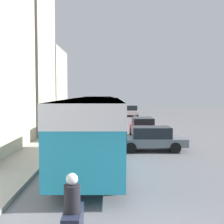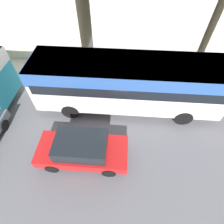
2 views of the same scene
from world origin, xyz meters
name	(u,v)px [view 1 (image 1 of 2)]	position (x,y,z in m)	size (l,w,h in m)	color
building_far_terrace	(10,51)	(-9.44, 20.83, 6.97)	(6.48, 7.35, 13.94)	beige
building_end_row	(38,87)	(-8.93, 29.03, 4.12)	(5.46, 8.00, 8.24)	beige
bus_lead	(92,124)	(-1.68, 7.82, 2.04)	(2.59, 10.10, 3.15)	teal
bus_following	(96,110)	(-2.02, 19.69, 2.00)	(2.60, 10.25, 3.07)	silver
bus_third_in_line	(104,106)	(-1.65, 32.22, 1.87)	(2.59, 9.39, 2.85)	red
motorcycle_behind_lead	(73,219)	(-1.72, 0.62, 0.68)	(0.39, 2.24, 1.73)	#1E2338
car_crossing	(143,127)	(1.63, 17.70, 0.79)	(1.81, 4.22, 1.54)	red
car_far_curb	(131,111)	(2.25, 39.62, 0.80)	(1.96, 3.88, 1.55)	silver
car_distant	(151,138)	(1.56, 12.24, 0.75)	(4.07, 1.83, 1.44)	slate
pedestrian_near_curb	(85,109)	(-4.50, 38.59, 1.03)	(0.33, 0.33, 1.70)	#232838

